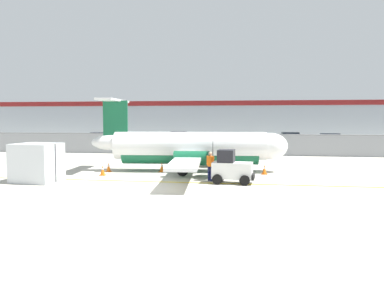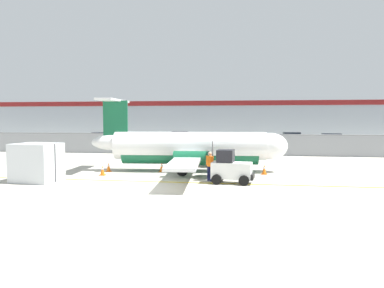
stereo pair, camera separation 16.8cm
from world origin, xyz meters
TOP-DOWN VIEW (x-y plane):
  - ground_plane at (0.00, 2.00)m, footprint 140.00×140.00m
  - perimeter_fence at (0.00, 18.00)m, footprint 98.00×0.10m
  - parking_lot_strip at (0.00, 29.50)m, footprint 98.00×17.00m
  - background_building at (0.00, 47.99)m, footprint 91.00×8.10m
  - commuter_airplane at (0.88, 6.54)m, footprint 13.55×16.08m
  - baggage_tug at (3.66, 2.18)m, footprint 2.43×1.57m
  - ground_crew_worker at (2.42, 2.80)m, footprint 0.50×0.47m
  - cargo_container at (-7.40, 1.06)m, footprint 2.57×2.21m
  - traffic_cone_near_left at (-1.19, 5.89)m, footprint 0.36×0.36m
  - traffic_cone_near_right at (-4.57, 3.83)m, footprint 0.36×0.36m
  - traffic_cone_far_left at (5.64, 5.78)m, footprint 0.36×0.36m
  - traffic_cone_far_right at (-4.78, 5.41)m, footprint 0.36×0.36m
  - parked_car_0 at (-15.29, 29.54)m, footprint 4.31×2.23m
  - parked_car_1 at (-10.87, 29.75)m, footprint 4.37×2.38m
  - parked_car_2 at (-5.43, 34.67)m, footprint 4.25×2.10m
  - parked_car_3 at (-0.85, 29.51)m, footprint 4.35×2.34m
  - parked_car_4 at (5.60, 24.04)m, footprint 4.33×2.27m
  - parked_car_5 at (10.27, 33.78)m, footprint 4.30×2.21m
  - parked_car_6 at (15.05, 30.68)m, footprint 4.23×2.07m

SIDE VIEW (x-z plane):
  - ground_plane at x=0.00m, z-range 0.00..0.01m
  - parking_lot_strip at x=0.00m, z-range 0.00..0.12m
  - traffic_cone_near_left at x=-1.19m, z-range -0.01..0.63m
  - traffic_cone_near_right at x=-4.57m, z-range -0.01..0.63m
  - traffic_cone_far_left at x=5.64m, z-range -0.01..0.63m
  - traffic_cone_far_right at x=-4.78m, z-range -0.01..0.63m
  - baggage_tug at x=3.66m, z-range -0.08..1.80m
  - parked_car_0 at x=-15.29m, z-range 0.10..1.68m
  - parked_car_1 at x=-10.87m, z-range 0.10..1.68m
  - parked_car_2 at x=-5.43m, z-range 0.10..1.68m
  - parked_car_3 at x=-0.85m, z-range 0.10..1.68m
  - parked_car_4 at x=5.60m, z-range 0.10..1.68m
  - parked_car_5 at x=10.27m, z-range 0.10..1.68m
  - parked_car_6 at x=15.05m, z-range 0.10..1.68m
  - ground_crew_worker at x=2.42m, z-range 0.10..1.80m
  - cargo_container at x=-7.40m, z-range 0.00..2.20m
  - perimeter_fence at x=0.00m, z-range 0.07..2.17m
  - commuter_airplane at x=0.88m, z-range -0.86..4.06m
  - background_building at x=0.00m, z-range 0.01..6.51m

